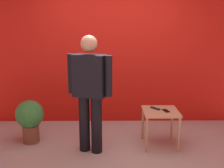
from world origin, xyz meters
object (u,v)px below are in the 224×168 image
cell_phone (166,111)px  potted_plant (30,118)px  tv_remote (155,108)px  standing_person (90,89)px  side_table (161,116)px

cell_phone → potted_plant: 2.12m
potted_plant → tv_remote: bearing=-1.8°
tv_remote → potted_plant: bearing=139.0°
standing_person → side_table: size_ratio=3.02×
side_table → cell_phone: cell_phone is taller
tv_remote → cell_phone: bearing=-73.8°
standing_person → cell_phone: (1.13, 0.16, -0.39)m
cell_phone → standing_person: bearing=173.3°
side_table → potted_plant: 2.04m
tv_remote → potted_plant: size_ratio=0.25×
side_table → potted_plant: bearing=176.1°
tv_remote → side_table: bearing=-87.2°
cell_phone → tv_remote: bearing=130.7°
standing_person → potted_plant: size_ratio=2.49×
cell_phone → tv_remote: tv_remote is taller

